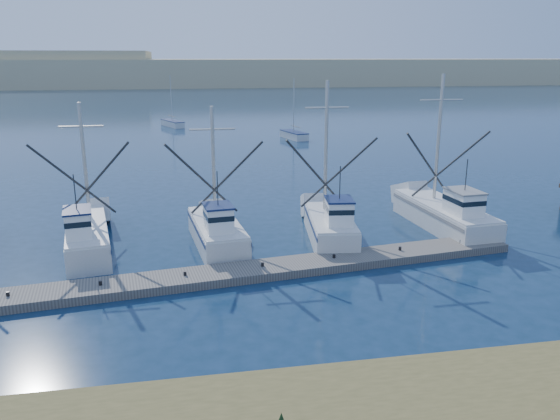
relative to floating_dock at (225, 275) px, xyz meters
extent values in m
plane|color=#0D243A|center=(7.08, -6.33, -0.22)|extent=(500.00, 500.00, 0.00)
cube|color=slate|center=(0.00, 0.00, 0.00)|extent=(32.87, 6.44, 0.44)
cube|color=tan|center=(7.08, 203.67, 4.78)|extent=(360.00, 60.00, 10.00)
cube|color=silver|center=(-7.49, 5.69, 0.52)|extent=(3.64, 8.84, 1.48)
cube|color=white|center=(-7.49, 3.49, 2.01)|extent=(1.63, 2.28, 1.50)
cylinder|color=#B7B2A8|center=(-7.49, 7.15, 4.72)|extent=(0.22, 0.22, 6.92)
cube|color=silver|center=(-0.04, 5.06, 0.50)|extent=(3.24, 7.56, 1.44)
cube|color=white|center=(-0.04, 3.18, 1.97)|extent=(1.60, 1.93, 1.50)
cylinder|color=#B7B2A8|center=(-0.04, 6.31, 4.56)|extent=(0.22, 0.22, 6.69)
cube|color=silver|center=(6.88, 5.14, 0.51)|extent=(3.37, 7.74, 1.47)
cube|color=white|center=(6.88, 3.22, 2.00)|extent=(1.64, 1.99, 1.50)
cylinder|color=#B7B2A8|center=(6.88, 6.42, 5.28)|extent=(0.22, 0.22, 8.07)
cube|color=silver|center=(14.85, 6.02, 0.54)|extent=(3.34, 9.42, 1.52)
cube|color=white|center=(14.85, 3.65, 2.05)|extent=(1.71, 2.36, 1.50)
cylinder|color=#B7B2A8|center=(14.85, 7.60, 5.47)|extent=(0.22, 0.22, 8.33)
cube|color=silver|center=(13.41, 47.73, 0.23)|extent=(3.09, 5.74, 0.90)
cylinder|color=#B7B2A8|center=(13.41, 48.03, 4.28)|extent=(0.12, 0.12, 7.20)
cube|color=silver|center=(-3.24, 64.53, 0.23)|extent=(3.87, 6.45, 0.90)
cylinder|color=#B7B2A8|center=(-3.24, 64.83, 4.28)|extent=(0.12, 0.12, 7.20)
camera|label=1|loc=(-1.80, -25.84, 10.65)|focal=35.00mm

